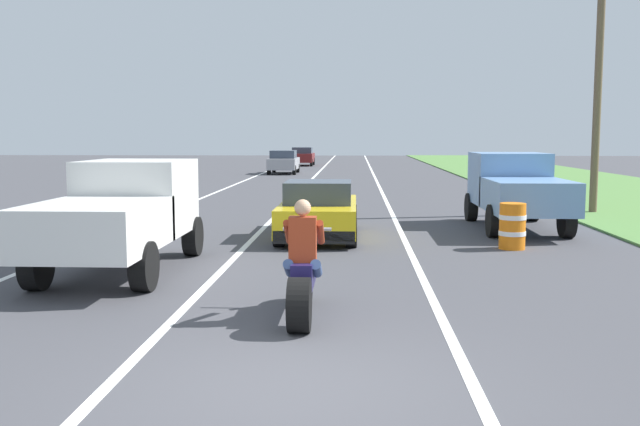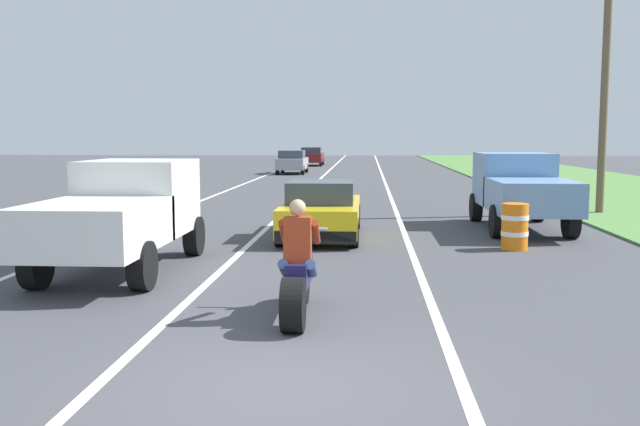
{
  "view_description": "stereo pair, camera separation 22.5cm",
  "coord_description": "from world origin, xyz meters",
  "px_view_note": "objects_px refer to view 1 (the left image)",
  "views": [
    {
      "loc": [
        0.62,
        -6.63,
        2.45
      ],
      "look_at": [
        -0.03,
        6.51,
        1.0
      ],
      "focal_mm": 39.47,
      "sensor_mm": 36.0,
      "label": 1
    },
    {
      "loc": [
        0.85,
        -6.62,
        2.45
      ],
      "look_at": [
        -0.03,
        6.51,
        1.0
      ],
      "focal_mm": 39.47,
      "sensor_mm": 36.0,
      "label": 2
    }
  ],
  "objects_px": {
    "motorcycle_with_rider": "(303,276)",
    "distant_car_far_ahead": "(284,162)",
    "distant_car_further_ahead": "(303,156)",
    "pickup_truck_right_shoulder_light_blue": "(516,187)",
    "pickup_truck_left_lane_white": "(122,211)",
    "construction_barrel_nearest": "(512,226)",
    "sports_car_yellow": "(319,211)"
  },
  "relations": [
    {
      "from": "sports_car_yellow",
      "to": "distant_car_further_ahead",
      "type": "relative_size",
      "value": 1.08
    },
    {
      "from": "pickup_truck_right_shoulder_light_blue",
      "to": "distant_car_further_ahead",
      "type": "distance_m",
      "value": 39.71
    },
    {
      "from": "construction_barrel_nearest",
      "to": "distant_car_further_ahead",
      "type": "height_order",
      "value": "distant_car_further_ahead"
    },
    {
      "from": "pickup_truck_right_shoulder_light_blue",
      "to": "pickup_truck_left_lane_white",
      "type": "bearing_deg",
      "value": -143.3
    },
    {
      "from": "sports_car_yellow",
      "to": "distant_car_far_ahead",
      "type": "height_order",
      "value": "distant_car_far_ahead"
    },
    {
      "from": "pickup_truck_right_shoulder_light_blue",
      "to": "distant_car_far_ahead",
      "type": "xyz_separation_m",
      "value": [
        -8.83,
        26.61,
        -0.33
      ]
    },
    {
      "from": "sports_car_yellow",
      "to": "pickup_truck_right_shoulder_light_blue",
      "type": "xyz_separation_m",
      "value": [
        5.1,
        1.79,
        0.48
      ]
    },
    {
      "from": "distant_car_far_ahead",
      "to": "pickup_truck_right_shoulder_light_blue",
      "type": "bearing_deg",
      "value": -71.64
    },
    {
      "from": "sports_car_yellow",
      "to": "pickup_truck_left_lane_white",
      "type": "distance_m",
      "value": 5.6
    },
    {
      "from": "sports_car_yellow",
      "to": "pickup_truck_right_shoulder_light_blue",
      "type": "bearing_deg",
      "value": 19.29
    },
    {
      "from": "sports_car_yellow",
      "to": "construction_barrel_nearest",
      "type": "distance_m",
      "value": 4.57
    },
    {
      "from": "pickup_truck_left_lane_white",
      "to": "distant_car_further_ahead",
      "type": "height_order",
      "value": "pickup_truck_left_lane_white"
    },
    {
      "from": "pickup_truck_left_lane_white",
      "to": "motorcycle_with_rider",
      "type": "bearing_deg",
      "value": -42.5
    },
    {
      "from": "sports_car_yellow",
      "to": "construction_barrel_nearest",
      "type": "relative_size",
      "value": 4.3
    },
    {
      "from": "construction_barrel_nearest",
      "to": "pickup_truck_right_shoulder_light_blue",
      "type": "bearing_deg",
      "value": 76.39
    },
    {
      "from": "motorcycle_with_rider",
      "to": "sports_car_yellow",
      "type": "relative_size",
      "value": 0.51
    },
    {
      "from": "motorcycle_with_rider",
      "to": "distant_car_further_ahead",
      "type": "relative_size",
      "value": 0.55
    },
    {
      "from": "pickup_truck_left_lane_white",
      "to": "distant_car_far_ahead",
      "type": "bearing_deg",
      "value": 90.72
    },
    {
      "from": "construction_barrel_nearest",
      "to": "distant_car_far_ahead",
      "type": "bearing_deg",
      "value": 104.97
    },
    {
      "from": "sports_car_yellow",
      "to": "pickup_truck_left_lane_white",
      "type": "bearing_deg",
      "value": -126.46
    },
    {
      "from": "motorcycle_with_rider",
      "to": "distant_car_further_ahead",
      "type": "xyz_separation_m",
      "value": [
        -3.59,
        48.27,
        0.18
      ]
    },
    {
      "from": "distant_car_further_ahead",
      "to": "pickup_truck_left_lane_white",
      "type": "bearing_deg",
      "value": -89.89
    },
    {
      "from": "pickup_truck_left_lane_white",
      "to": "pickup_truck_right_shoulder_light_blue",
      "type": "height_order",
      "value": "same"
    },
    {
      "from": "motorcycle_with_rider",
      "to": "pickup_truck_left_lane_white",
      "type": "bearing_deg",
      "value": 137.5
    },
    {
      "from": "construction_barrel_nearest",
      "to": "distant_car_further_ahead",
      "type": "bearing_deg",
      "value": 100.34
    },
    {
      "from": "sports_car_yellow",
      "to": "distant_car_further_ahead",
      "type": "height_order",
      "value": "distant_car_further_ahead"
    },
    {
      "from": "distant_car_far_ahead",
      "to": "sports_car_yellow",
      "type": "bearing_deg",
      "value": -82.51
    },
    {
      "from": "motorcycle_with_rider",
      "to": "distant_car_far_ahead",
      "type": "relative_size",
      "value": 0.55
    },
    {
      "from": "motorcycle_with_rider",
      "to": "construction_barrel_nearest",
      "type": "bearing_deg",
      "value": 56.14
    },
    {
      "from": "motorcycle_with_rider",
      "to": "pickup_truck_left_lane_white",
      "type": "relative_size",
      "value": 0.46
    },
    {
      "from": "motorcycle_with_rider",
      "to": "distant_car_further_ahead",
      "type": "distance_m",
      "value": 48.41
    },
    {
      "from": "motorcycle_with_rider",
      "to": "pickup_truck_left_lane_white",
      "type": "height_order",
      "value": "pickup_truck_left_lane_white"
    }
  ]
}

